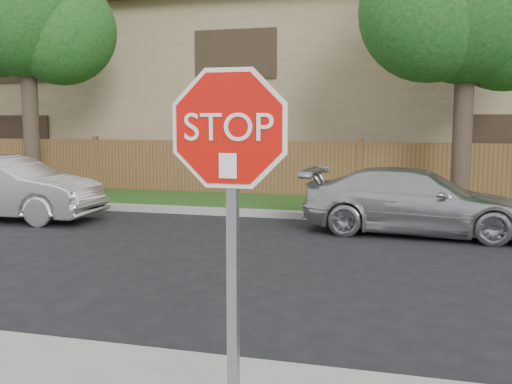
% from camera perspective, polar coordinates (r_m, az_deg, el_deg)
% --- Properties ---
extents(ground, '(90.00, 90.00, 0.00)m').
position_cam_1_polar(ground, '(5.61, -2.71, -16.23)').
color(ground, black).
rests_on(ground, ground).
extents(far_curb, '(70.00, 0.30, 0.15)m').
position_cam_1_polar(far_curb, '(13.31, 8.34, -2.36)').
color(far_curb, gray).
rests_on(far_curb, ground).
extents(grass_strip, '(70.00, 3.00, 0.12)m').
position_cam_1_polar(grass_strip, '(14.94, 9.14, -1.43)').
color(grass_strip, '#1E4714').
rests_on(grass_strip, ground).
extents(fence, '(70.00, 0.12, 1.60)m').
position_cam_1_polar(fence, '(16.43, 9.81, 1.91)').
color(fence, brown).
rests_on(fence, ground).
extents(apartment_building, '(35.20, 9.20, 7.20)m').
position_cam_1_polar(apartment_building, '(21.99, 11.46, 10.23)').
color(apartment_building, '#927D5B').
rests_on(apartment_building, ground).
extents(tree_left, '(4.80, 3.90, 7.78)m').
position_cam_1_polar(tree_left, '(18.19, -21.28, 16.01)').
color(tree_left, '#382B21').
rests_on(tree_left, ground).
extents(stop_sign, '(1.01, 0.13, 2.55)m').
position_cam_1_polar(stop_sign, '(3.61, -2.47, 0.97)').
color(stop_sign, gray).
rests_on(stop_sign, sidewalk_near).
extents(sedan_left, '(4.31, 1.65, 1.40)m').
position_cam_1_polar(sedan_left, '(14.26, -22.74, 0.33)').
color(sedan_left, silver).
rests_on(sedan_left, ground).
extents(sedan_right, '(4.48, 2.06, 1.27)m').
position_cam_1_polar(sedan_right, '(11.95, 15.04, -0.87)').
color(sedan_right, '#AFB3B6').
rests_on(sedan_right, ground).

